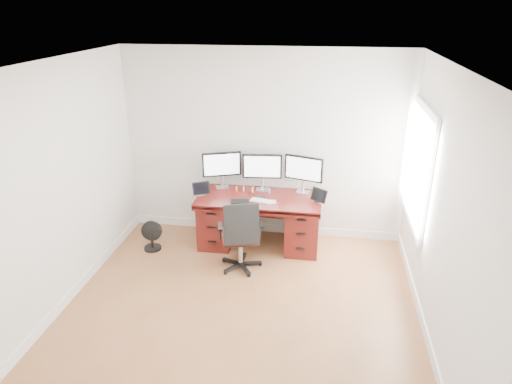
# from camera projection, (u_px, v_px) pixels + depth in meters

# --- Properties ---
(ground) EXTENTS (4.50, 4.50, 0.00)m
(ground) POSITION_uv_depth(u_px,v_px,m) (235.00, 326.00, 4.91)
(ground) COLOR brown
(ground) RESTS_ON ground
(back_wall) EXTENTS (4.00, 0.10, 2.70)m
(back_wall) POSITION_uv_depth(u_px,v_px,m) (264.00, 146.00, 6.44)
(back_wall) COLOR silver
(back_wall) RESTS_ON ground
(right_wall) EXTENTS (0.10, 4.50, 2.70)m
(right_wall) POSITION_uv_depth(u_px,v_px,m) (447.00, 222.00, 4.20)
(right_wall) COLOR silver
(right_wall) RESTS_ON ground
(desk) EXTENTS (1.70, 0.80, 0.75)m
(desk) POSITION_uv_depth(u_px,v_px,m) (260.00, 219.00, 6.42)
(desk) COLOR #49100E
(desk) RESTS_ON ground
(office_chair) EXTENTS (0.65, 0.65, 0.98)m
(office_chair) POSITION_uv_depth(u_px,v_px,m) (241.00, 247.00, 5.84)
(office_chair) COLOR black
(office_chair) RESTS_ON ground
(floor_fan) EXTENTS (0.29, 0.24, 0.42)m
(floor_fan) POSITION_uv_depth(u_px,v_px,m) (152.00, 236.00, 6.37)
(floor_fan) COLOR black
(floor_fan) RESTS_ON ground
(monitor_left) EXTENTS (0.53, 0.23, 0.53)m
(monitor_left) POSITION_uv_depth(u_px,v_px,m) (222.00, 165.00, 6.45)
(monitor_left) COLOR silver
(monitor_left) RESTS_ON desk
(monitor_center) EXTENTS (0.55, 0.16, 0.53)m
(monitor_center) POSITION_uv_depth(u_px,v_px,m) (262.00, 168.00, 6.37)
(monitor_center) COLOR silver
(monitor_center) RESTS_ON desk
(monitor_right) EXTENTS (0.54, 0.20, 0.53)m
(monitor_right) POSITION_uv_depth(u_px,v_px,m) (304.00, 170.00, 6.29)
(monitor_right) COLOR silver
(monitor_right) RESTS_ON desk
(tablet_left) EXTENTS (0.24, 0.17, 0.19)m
(tablet_left) POSITION_uv_depth(u_px,v_px,m) (201.00, 189.00, 6.29)
(tablet_left) COLOR silver
(tablet_left) RESTS_ON desk
(tablet_right) EXTENTS (0.23, 0.20, 0.19)m
(tablet_right) POSITION_uv_depth(u_px,v_px,m) (319.00, 196.00, 6.07)
(tablet_right) COLOR silver
(tablet_right) RESTS_ON desk
(keyboard) EXTENTS (0.31, 0.19, 0.01)m
(keyboard) POSITION_uv_depth(u_px,v_px,m) (261.00, 201.00, 6.13)
(keyboard) COLOR white
(keyboard) RESTS_ON desk
(trackpad) EXTENTS (0.14, 0.14, 0.01)m
(trackpad) POSITION_uv_depth(u_px,v_px,m) (272.00, 202.00, 6.09)
(trackpad) COLOR silver
(trackpad) RESTS_ON desk
(drawing_tablet) EXTENTS (0.26, 0.20, 0.01)m
(drawing_tablet) POSITION_uv_depth(u_px,v_px,m) (240.00, 201.00, 6.12)
(drawing_tablet) COLOR black
(drawing_tablet) RESTS_ON desk
(phone) EXTENTS (0.15, 0.11, 0.01)m
(phone) POSITION_uv_depth(u_px,v_px,m) (260.00, 197.00, 6.25)
(phone) COLOR black
(phone) RESTS_ON desk
(figurine_orange) EXTENTS (0.03, 0.03, 0.08)m
(figurine_orange) POSITION_uv_depth(u_px,v_px,m) (236.00, 189.00, 6.43)
(figurine_orange) COLOR #F2693E
(figurine_orange) RESTS_ON desk
(figurine_pink) EXTENTS (0.03, 0.03, 0.08)m
(figurine_pink) POSITION_uv_depth(u_px,v_px,m) (244.00, 189.00, 6.41)
(figurine_pink) COLOR #D76997
(figurine_pink) RESTS_ON desk
(figurine_yellow) EXTENTS (0.03, 0.03, 0.08)m
(figurine_yellow) POSITION_uv_depth(u_px,v_px,m) (252.00, 190.00, 6.40)
(figurine_yellow) COLOR tan
(figurine_yellow) RESTS_ON desk
(figurine_blue) EXTENTS (0.03, 0.03, 0.08)m
(figurine_blue) POSITION_uv_depth(u_px,v_px,m) (269.00, 191.00, 6.36)
(figurine_blue) COLOR #6797F4
(figurine_blue) RESTS_ON desk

